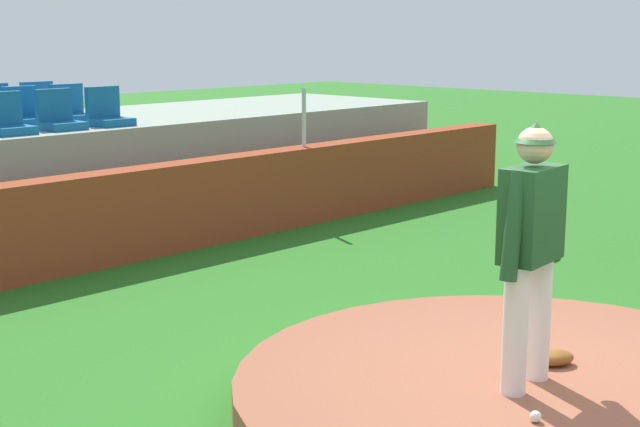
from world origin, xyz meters
TOP-DOWN VIEW (x-y plane):
  - ground_plane at (0.00, 0.00)m, footprint 60.00×60.00m
  - pitchers_mound at (0.00, 0.00)m, footprint 4.22×4.22m
  - pitcher at (-0.15, -0.02)m, footprint 0.79×0.31m
  - baseball at (-0.64, -0.39)m, footprint 0.07×0.07m
  - fielding_glove at (0.35, 0.04)m, footprint 0.36×0.33m
  - brick_barrier at (0.00, 5.89)m, footprint 16.40×0.40m
  - fence_post_right at (3.70, 5.89)m, footprint 0.06×0.06m
  - stadium_chair_2 at (-0.01, 7.17)m, footprint 0.48×0.44m
  - stadium_chair_3 at (0.69, 7.20)m, footprint 0.48×0.44m
  - stadium_chair_4 at (1.39, 7.18)m, footprint 0.48×0.44m
  - stadium_chair_8 at (0.68, 8.01)m, footprint 0.48×0.44m
  - stadium_chair_9 at (1.37, 8.01)m, footprint 0.48×0.44m
  - stadium_chair_14 at (1.39, 8.81)m, footprint 0.48×0.44m

SIDE VIEW (x-z plane):
  - ground_plane at x=0.00m, z-range 0.00..0.00m
  - pitchers_mound at x=0.00m, z-range 0.00..0.27m
  - baseball at x=-0.64m, z-range 0.27..0.35m
  - fielding_glove at x=0.35m, z-range 0.27..0.38m
  - brick_barrier at x=0.00m, z-range 0.00..1.07m
  - pitcher at x=-0.15m, z-range 0.42..2.23m
  - fence_post_right at x=3.70m, z-range 1.07..1.88m
  - stadium_chair_2 at x=-0.01m, z-range 1.35..1.85m
  - stadium_chair_3 at x=0.69m, z-range 1.35..1.85m
  - stadium_chair_4 at x=1.39m, z-range 1.35..1.85m
  - stadium_chair_8 at x=0.68m, z-range 1.35..1.85m
  - stadium_chair_9 at x=1.37m, z-range 1.35..1.85m
  - stadium_chair_14 at x=1.39m, z-range 1.35..1.85m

